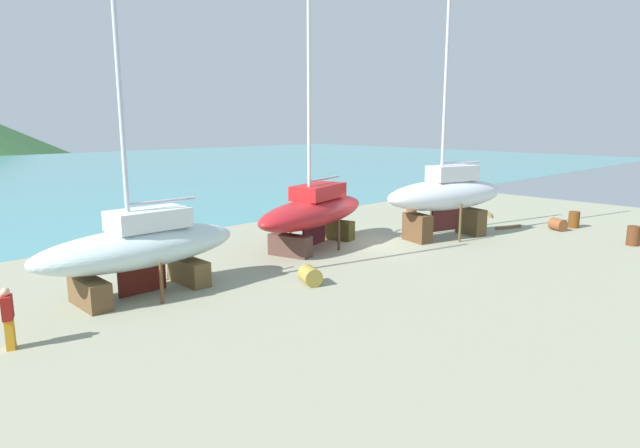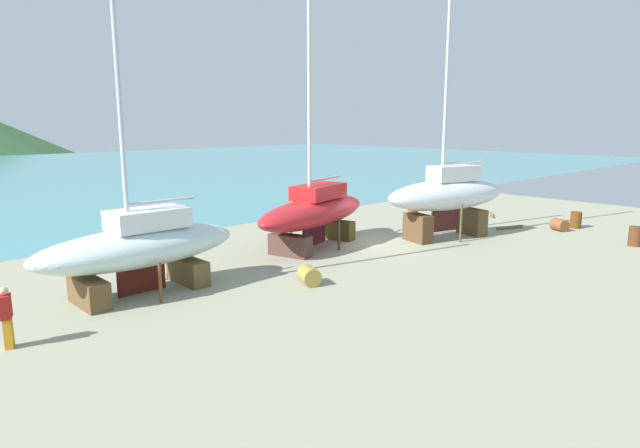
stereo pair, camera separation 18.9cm
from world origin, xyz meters
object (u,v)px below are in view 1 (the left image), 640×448
(barrel_tar_black, at_px, (574,220))
(barrel_tipped_left, at_px, (633,236))
(sailboat_far_slipway, at_px, (141,247))
(barrel_by_slipway, at_px, (412,210))
(barrel_ochre, at_px, (310,276))
(worker, at_px, (8,317))
(sailboat_large_starboard, at_px, (447,195))
(barrel_rust_mid, at_px, (164,251))
(barrel_tipped_center, at_px, (558,224))
(sailboat_mid_port, at_px, (314,211))

(barrel_tar_black, xyz_separation_m, barrel_tipped_left, (-2.48, -3.78, 0.01))
(sailboat_far_slipway, relative_size, barrel_by_slipway, 14.31)
(barrel_tar_black, distance_m, barrel_ochre, 18.35)
(barrel_tar_black, distance_m, barrel_by_slipway, 9.34)
(worker, relative_size, barrel_tar_black, 1.83)
(sailboat_large_starboard, relative_size, barrel_ochre, 15.81)
(barrel_by_slipway, bearing_deg, sailboat_large_starboard, -127.58)
(barrel_ochre, bearing_deg, sailboat_large_starboard, 6.37)
(sailboat_far_slipway, distance_m, barrel_rust_mid, 5.03)
(worker, bearing_deg, barrel_rust_mid, 59.24)
(sailboat_far_slipway, height_order, barrel_tipped_center, sailboat_far_slipway)
(sailboat_far_slipway, relative_size, barrel_tipped_left, 13.17)
(sailboat_far_slipway, xyz_separation_m, barrel_rust_mid, (2.86, 3.92, -1.31))
(sailboat_far_slipway, bearing_deg, barrel_rust_mid, -126.80)
(sailboat_far_slipway, bearing_deg, barrel_tar_black, 165.71)
(sailboat_mid_port, bearing_deg, barrel_tar_black, 138.39)
(sailboat_mid_port, xyz_separation_m, barrel_ochre, (-4.31, -4.37, -1.41))
(barrel_rust_mid, bearing_deg, sailboat_mid_port, -23.51)
(barrel_tipped_left, bearing_deg, barrel_ochre, 158.68)
(sailboat_far_slipway, distance_m, barrel_ochre, 6.05)
(barrel_tipped_center, relative_size, barrel_ochre, 0.96)
(sailboat_far_slipway, bearing_deg, barrel_tipped_left, 154.89)
(sailboat_far_slipway, relative_size, barrel_ochre, 14.65)
(barrel_rust_mid, distance_m, barrel_tipped_center, 20.94)
(sailboat_far_slipway, bearing_deg, barrel_tipped_center, 165.54)
(barrel_tipped_left, relative_size, barrel_ochre, 1.11)
(worker, distance_m, barrel_tipped_center, 26.54)
(barrel_by_slipway, relative_size, barrel_tipped_left, 0.92)
(barrel_by_slipway, xyz_separation_m, barrel_ochre, (-14.49, -6.22, -0.09))
(barrel_rust_mid, bearing_deg, barrel_ochre, -73.83)
(worker, distance_m, barrel_by_slipway, 24.58)
(worker, bearing_deg, barrel_tipped_left, 4.92)
(sailboat_mid_port, distance_m, barrel_tipped_left, 15.56)
(barrel_rust_mid, height_order, barrel_tipped_left, barrel_tipped_left)
(barrel_tar_black, bearing_deg, barrel_tipped_center, 168.93)
(barrel_tar_black, bearing_deg, barrel_tipped_left, -123.29)
(sailboat_mid_port, height_order, barrel_tipped_left, sailboat_mid_port)
(sailboat_mid_port, distance_m, barrel_rust_mid, 7.09)
(sailboat_large_starboard, distance_m, barrel_tipped_left, 9.09)
(worker, relative_size, barrel_by_slipway, 1.94)
(barrel_by_slipway, xyz_separation_m, barrel_tipped_left, (1.23, -12.35, 0.04))
(sailboat_far_slipway, relative_size, barrel_tipped_center, 15.32)
(barrel_tar_black, bearing_deg, sailboat_large_starboard, 154.96)
(sailboat_mid_port, relative_size, barrel_ochre, 17.26)
(worker, height_order, barrel_by_slipway, worker)
(barrel_ochre, bearing_deg, barrel_tar_black, -7.38)
(barrel_ochre, bearing_deg, sailboat_far_slipway, 146.81)
(worker, xyz_separation_m, barrel_by_slipway, (24.08, 4.94, -0.44))
(worker, height_order, barrel_rust_mid, worker)
(sailboat_mid_port, height_order, barrel_rust_mid, sailboat_mid_port)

